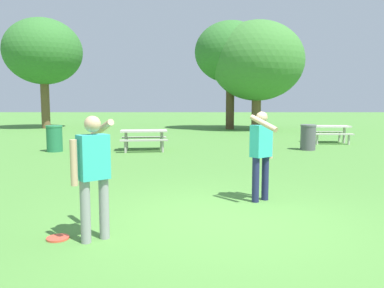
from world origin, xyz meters
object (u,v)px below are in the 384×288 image
person_catcher (262,149)px  tree_tall_left (43,52)px  picnic_table_far (329,130)px  tree_broad_center (231,53)px  person_thrower (93,168)px  picnic_table_near (144,136)px  trash_can_beside_table (54,138)px  trash_can_further_along (308,137)px  frisbee (58,238)px  tree_far_right (257,61)px

person_catcher → tree_tall_left: size_ratio=0.22×
picnic_table_far → tree_broad_center: size_ratio=0.25×
person_thrower → picnic_table_near: (-0.56, 9.28, -0.40)m
trash_can_beside_table → tree_broad_center: (7.46, 11.49, 4.49)m
picnic_table_near → picnic_table_far: same height
trash_can_beside_table → trash_can_further_along: size_ratio=1.00×
picnic_table_far → tree_broad_center: bearing=112.7°
trash_can_beside_table → trash_can_further_along: same height
person_catcher → tree_broad_center: (1.14, 18.45, 4.01)m
picnic_table_far → person_catcher: bearing=-115.4°
frisbee → tree_tall_left: 23.33m
picnic_table_far → trash_can_beside_table: trash_can_beside_table is taller
picnic_table_near → tree_far_right: size_ratio=0.27×
picnic_table_far → trash_can_further_along: size_ratio=1.82×
frisbee → picnic_table_far: (7.75, 11.89, 0.55)m
trash_can_further_along → tree_broad_center: tree_broad_center is taller
picnic_table_near → trash_can_beside_table: bearing=-174.6°
person_thrower → trash_can_further_along: (5.60, 9.48, -0.48)m
tree_broad_center → tree_far_right: 1.82m
person_thrower → tree_broad_center: bearing=79.8°
tree_tall_left → tree_far_right: (14.14, -1.26, -0.75)m
frisbee → picnic_table_far: 14.20m
trash_can_further_along → frisbee: bearing=-122.9°
tree_tall_left → person_thrower: bearing=-67.4°
frisbee → tree_far_right: (5.83, 19.93, 4.36)m
person_thrower → trash_can_further_along: person_thrower is taller
person_catcher → trash_can_beside_table: bearing=132.2°
tree_broad_center → picnic_table_far: bearing=-67.3°
person_thrower → picnic_table_far: size_ratio=0.94×
trash_can_further_along → tree_broad_center: 12.02m
person_catcher → frisbee: (-3.04, -1.97, -0.95)m
trash_can_beside_table → tree_far_right: size_ratio=0.14×
trash_can_beside_table → picnic_table_far: bearing=15.0°
person_thrower → tree_far_right: tree_far_right is taller
frisbee → trash_can_beside_table: size_ratio=0.31×
picnic_table_far → trash_can_beside_table: size_ratio=1.82×
person_catcher → trash_can_beside_table: (-6.32, 6.97, -0.48)m
frisbee → trash_can_beside_table: bearing=110.1°
person_catcher → frisbee: size_ratio=5.55×
tree_far_right → picnic_table_near: bearing=-118.8°
tree_tall_left → tree_far_right: bearing=-5.1°
picnic_table_far → person_thrower: bearing=-121.2°
person_thrower → picnic_table_far: 13.96m
person_thrower → tree_tall_left: 23.36m
tree_broad_center → tree_far_right: size_ratio=1.01×
trash_can_beside_table → tree_tall_left: 14.03m
frisbee → trash_can_further_along: (6.11, 9.45, 0.47)m
trash_can_beside_table → tree_broad_center: size_ratio=0.14×
picnic_table_near → trash_can_further_along: bearing=1.8°
tree_tall_left → tree_broad_center: tree_tall_left is taller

